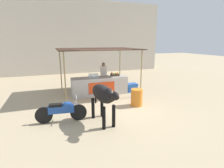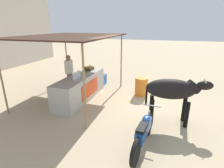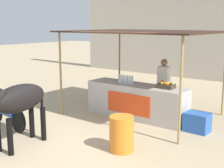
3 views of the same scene
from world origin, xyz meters
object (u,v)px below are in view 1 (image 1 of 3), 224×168
at_px(cooler_box, 132,87).
at_px(stall_counter, 100,86).
at_px(water_barrel, 137,97).
at_px(motorcycle_parked, 62,110).
at_px(vendor_behind_counter, 104,76).
at_px(fruit_crate, 115,75).
at_px(cow, 103,95).

bearing_deg(cooler_box, stall_counter, 177.05).
bearing_deg(water_barrel, motorcycle_parked, -170.25).
relative_size(stall_counter, vendor_behind_counter, 1.82).
bearing_deg(motorcycle_parked, vendor_behind_counter, 53.33).
bearing_deg(fruit_crate, water_barrel, -85.07).
relative_size(vendor_behind_counter, cow, 0.89).
height_order(water_barrel, cow, cow).
bearing_deg(water_barrel, cow, -148.60).
height_order(stall_counter, motorcycle_parked, stall_counter).
distance_m(cooler_box, water_barrel, 2.27).
height_order(stall_counter, water_barrel, stall_counter).
xyz_separation_m(fruit_crate, water_barrel, (0.20, -2.28, -0.65)).
distance_m(stall_counter, fruit_crate, 1.06).
distance_m(water_barrel, cow, 2.33).
bearing_deg(cow, fruit_crate, 63.53).
relative_size(cooler_box, water_barrel, 0.79).
bearing_deg(motorcycle_parked, water_barrel, 9.75).
distance_m(vendor_behind_counter, cow, 4.34).
bearing_deg(vendor_behind_counter, water_barrel, -77.72).
distance_m(cooler_box, motorcycle_parked, 4.89).
distance_m(fruit_crate, water_barrel, 2.38).
height_order(vendor_behind_counter, cow, vendor_behind_counter).
bearing_deg(stall_counter, fruit_crate, 3.32).
xyz_separation_m(cooler_box, water_barrel, (-0.78, -2.13, 0.14)).
bearing_deg(vendor_behind_counter, cow, -106.95).
relative_size(stall_counter, water_barrel, 3.93).
bearing_deg(stall_counter, vendor_behind_counter, 59.05).
distance_m(fruit_crate, vendor_behind_counter, 0.85).
height_order(fruit_crate, vendor_behind_counter, vendor_behind_counter).
bearing_deg(water_barrel, stall_counter, 116.29).
xyz_separation_m(fruit_crate, vendor_behind_counter, (-0.45, 0.70, -0.19)).
bearing_deg(cooler_box, cow, -129.28).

